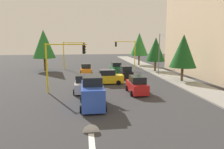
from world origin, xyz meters
The scene contains 20 objects.
ground_plane centered at (0.00, 0.00, 0.00)m, with size 120.00×120.00×0.00m, color #353538.
sidewalk_kerb centered at (-5.00, 10.50, 0.07)m, with size 80.00×4.00×0.15m, color gray.
lane_arrow_near centered at (11.51, -3.00, 0.01)m, with size 2.40×1.10×1.10m.
lane_arrow_mid centered at (17.51, -3.00, 0.01)m, with size 2.40×1.10×1.10m.
apartment_block centered at (-2.21, 18.50, 7.63)m, with size 22.53×9.30×15.23m.
traffic_signal_far_left centered at (-14.00, 5.72, 4.10)m, with size 0.36×4.59×5.80m.
traffic_signal_near_right centered at (6.00, -5.69, 3.97)m, with size 0.36×4.59×5.60m.
traffic_signal_far_right centered at (-14.00, -5.68, 3.95)m, with size 0.36×4.59×5.58m.
street_lamp_curbside centered at (-3.61, 9.20, 4.35)m, with size 2.15×0.28×7.00m.
tree_roadside_far centered at (-18.00, 9.50, 4.98)m, with size 4.16×4.16×7.60m.
tree_opposite_side centered at (-12.00, -11.00, 5.19)m, with size 4.33×4.33×7.91m.
tree_roadside_near centered at (2.00, 10.50, 4.42)m, with size 3.71×3.71×6.75m.
tree_roadside_mid centered at (-8.00, 10.00, 4.22)m, with size 3.55×3.55×6.46m.
delivery_van_blue centered at (11.63, -2.68, 1.28)m, with size 4.80×2.22×2.77m.
car_black centered at (-1.93, 3.06, 0.90)m, with size 4.10×1.97×1.98m.
car_yellow centered at (2.00, -0.13, 0.90)m, with size 1.95×3.97×1.98m.
car_red centered at (7.47, 2.48, 0.90)m, with size 4.07×2.03×1.98m.
car_orange centered at (-5.71, -3.06, 0.90)m, with size 3.91×2.09×1.98m.
car_silver centered at (6.01, -3.57, 0.90)m, with size 4.06×2.09×1.98m.
car_green centered at (-7.48, 2.41, 0.90)m, with size 3.96×2.07×1.98m.
Camera 1 is at (29.68, -3.33, 5.87)m, focal length 33.27 mm.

